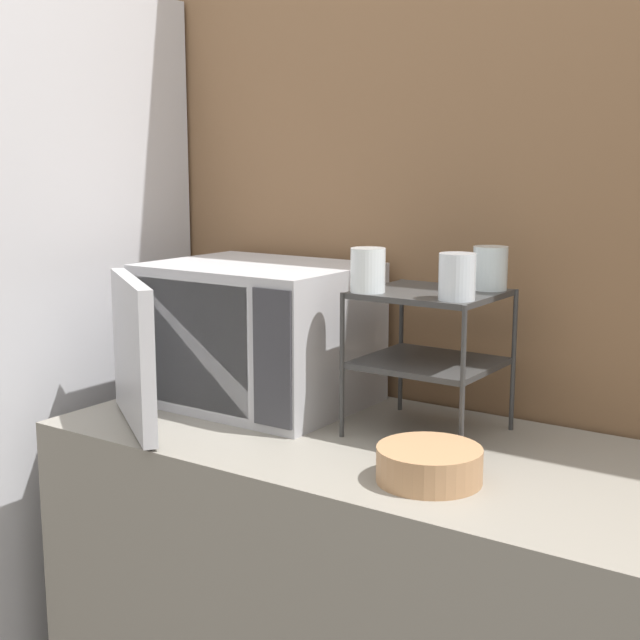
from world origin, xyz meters
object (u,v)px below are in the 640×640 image
glass_front_left (368,270)px  glass_front_right (457,277)px  glass_back_right (490,268)px  refrigerator (20,358)px  dish_rack (430,331)px  bowl (429,465)px  microwave (252,335)px

glass_front_left → glass_front_right: 0.19m
glass_front_left → glass_back_right: 0.26m
glass_front_right → refrigerator: size_ratio=0.05×
dish_rack → refrigerator: refrigerator is taller
glass_front_left → bowl: (0.23, -0.17, -0.32)m
glass_back_right → bowl: glass_back_right is taller
dish_rack → glass_front_left: bearing=-138.8°
bowl → glass_back_right: bearing=97.4°
bowl → refrigerator: (-1.31, 0.12, 0.01)m
microwave → refrigerator: size_ratio=0.33×
microwave → dish_rack: size_ratio=2.05×
dish_rack → glass_front_right: 0.18m
dish_rack → glass_front_left: glass_front_left is taller
glass_front_left → glass_front_right: same height
glass_front_left → glass_back_right: same height
glass_front_left → glass_front_right: bearing=3.2°
dish_rack → refrigerator: bearing=-173.4°
microwave → glass_front_left: (0.36, -0.06, 0.18)m
glass_back_right → bowl: (0.04, -0.34, -0.32)m
microwave → glass_front_left: glass_front_left is taller
glass_front_left → glass_front_right: size_ratio=1.00×
glass_back_right → glass_front_right: 0.16m
glass_front_left → refrigerator: 1.12m
glass_front_left → refrigerator: size_ratio=0.05×
microwave → glass_back_right: (0.55, 0.11, 0.18)m
glass_back_right → glass_front_right: same height
microwave → glass_front_left: size_ratio=6.90×
microwave → refrigerator: bearing=-171.1°
dish_rack → glass_back_right: size_ratio=3.37×
glass_front_right → refrigerator: bearing=-177.2°
glass_back_right → microwave: bearing=-168.6°
dish_rack → bowl: 0.34m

